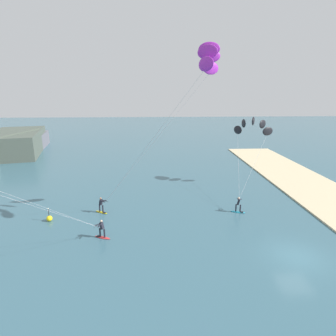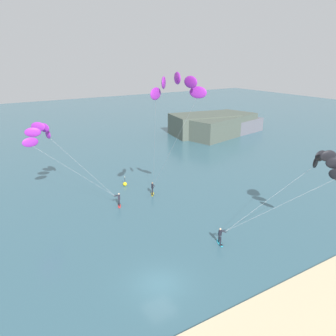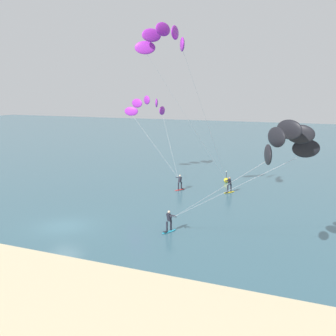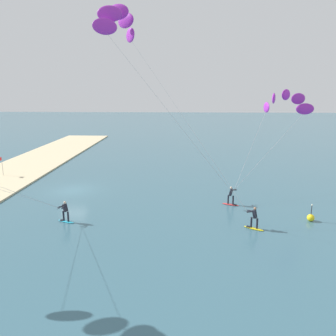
{
  "view_description": "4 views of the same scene",
  "coord_description": "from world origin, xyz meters",
  "px_view_note": "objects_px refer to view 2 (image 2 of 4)",
  "views": [
    {
      "loc": [
        -18.1,
        10.86,
        12.19
      ],
      "look_at": [
        8.88,
        9.43,
        4.71
      ],
      "focal_mm": 29.69,
      "sensor_mm": 36.0,
      "label": 1
    },
    {
      "loc": [
        -11.93,
        -20.07,
        17.57
      ],
      "look_at": [
        8.45,
        11.98,
        4.94
      ],
      "focal_mm": 36.97,
      "sensor_mm": 36.0,
      "label": 2
    },
    {
      "loc": [
        20.76,
        -26.34,
        10.62
      ],
      "look_at": [
        4.55,
        10.08,
        3.37
      ],
      "focal_mm": 45.73,
      "sensor_mm": 36.0,
      "label": 3
    },
    {
      "loc": [
        31.99,
        11.14,
        9.96
      ],
      "look_at": [
        6.06,
        9.94,
        3.87
      ],
      "focal_mm": 35.86,
      "sensor_mm": 36.0,
      "label": 4
    }
  ],
  "objects_px": {
    "kitesurfer_far_out": "(176,92)",
    "kitesurfer_nearshore": "(322,166)",
    "kitesurfer_mid_water": "(42,135)",
    "marker_buoy": "(125,184)"
  },
  "relations": [
    {
      "from": "kitesurfer_nearshore",
      "to": "kitesurfer_far_out",
      "type": "distance_m",
      "value": 15.38
    },
    {
      "from": "kitesurfer_nearshore",
      "to": "kitesurfer_far_out",
      "type": "bearing_deg",
      "value": 142.16
    },
    {
      "from": "kitesurfer_nearshore",
      "to": "marker_buoy",
      "type": "relative_size",
      "value": 8.08
    },
    {
      "from": "marker_buoy",
      "to": "kitesurfer_mid_water",
      "type": "bearing_deg",
      "value": 178.79
    },
    {
      "from": "kitesurfer_mid_water",
      "to": "marker_buoy",
      "type": "xyz_separation_m",
      "value": [
        10.25,
        -0.22,
        -8.13
      ]
    },
    {
      "from": "kitesurfer_nearshore",
      "to": "kitesurfer_far_out",
      "type": "height_order",
      "value": "kitesurfer_far_out"
    },
    {
      "from": "kitesurfer_mid_water",
      "to": "marker_buoy",
      "type": "distance_m",
      "value": 13.09
    },
    {
      "from": "marker_buoy",
      "to": "kitesurfer_nearshore",
      "type": "bearing_deg",
      "value": -66.9
    },
    {
      "from": "kitesurfer_nearshore",
      "to": "marker_buoy",
      "type": "bearing_deg",
      "value": 113.1
    },
    {
      "from": "kitesurfer_far_out",
      "to": "kitesurfer_nearshore",
      "type": "bearing_deg",
      "value": -37.84
    }
  ]
}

